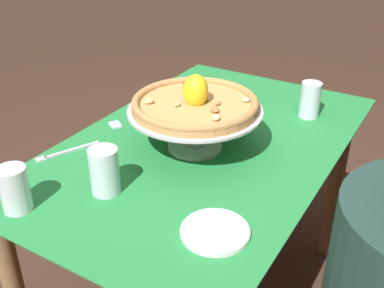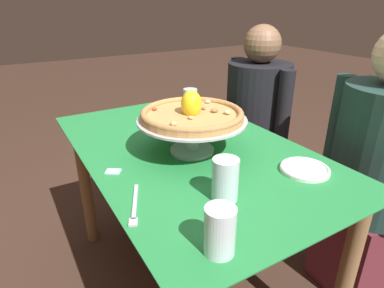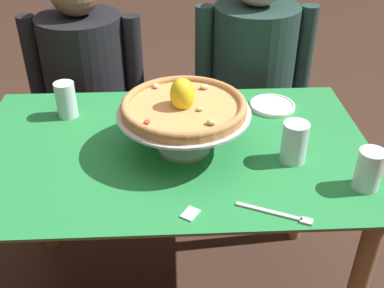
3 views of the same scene
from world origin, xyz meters
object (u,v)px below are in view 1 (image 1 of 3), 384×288
(pizza_stand, at_px, (195,120))
(side_plate, at_px, (215,231))
(pizza, at_px, (195,103))
(water_glass_back_left, at_px, (310,102))
(dinner_fork, at_px, (64,152))
(water_glass_front_right, at_px, (15,191))
(water_glass_side_right, at_px, (105,174))
(sugar_packet, at_px, (115,125))

(pizza_stand, bearing_deg, side_plate, 37.25)
(pizza_stand, xyz_separation_m, pizza, (-0.00, 0.00, 0.06))
(water_glass_back_left, distance_m, dinner_fork, 0.86)
(water_glass_front_right, relative_size, water_glass_side_right, 0.94)
(pizza, bearing_deg, sugar_packet, -89.10)
(dinner_fork, bearing_deg, pizza_stand, 125.57)
(water_glass_front_right, xyz_separation_m, dinner_fork, (-0.27, -0.11, -0.05))
(water_glass_back_left, bearing_deg, pizza, -29.42)
(water_glass_front_right, bearing_deg, side_plate, 109.81)
(water_glass_front_right, bearing_deg, pizza_stand, 156.01)
(side_plate, bearing_deg, water_glass_side_right, -90.66)
(sugar_packet, bearing_deg, side_plate, 60.05)
(dinner_fork, bearing_deg, water_glass_side_right, 69.19)
(pizza_stand, relative_size, water_glass_side_right, 3.17)
(pizza_stand, xyz_separation_m, side_plate, (0.34, 0.26, -0.09))
(side_plate, height_order, sugar_packet, side_plate)
(water_glass_back_left, bearing_deg, dinner_fork, -41.02)
(side_plate, relative_size, sugar_packet, 3.38)
(water_glass_front_right, relative_size, side_plate, 0.72)
(water_glass_side_right, xyz_separation_m, water_glass_back_left, (-0.74, 0.32, -0.00))
(pizza_stand, xyz_separation_m, water_glass_side_right, (0.33, -0.08, -0.04))
(pizza, distance_m, sugar_packet, 0.36)
(pizza_stand, relative_size, sugar_packet, 8.31)
(pizza, xyz_separation_m, side_plate, (0.34, 0.26, -0.15))
(water_glass_front_right, xyz_separation_m, side_plate, (-0.17, 0.48, -0.05))
(pizza_stand, relative_size, pizza, 1.08)
(water_glass_front_right, height_order, water_glass_side_right, water_glass_side_right)
(side_plate, height_order, dinner_fork, side_plate)
(dinner_fork, relative_size, sugar_packet, 3.92)
(pizza, height_order, water_glass_side_right, pizza)
(side_plate, bearing_deg, water_glass_front_right, -70.19)
(water_glass_side_right, bearing_deg, pizza_stand, 165.86)
(pizza_stand, distance_m, water_glass_front_right, 0.56)
(pizza, bearing_deg, dinner_fork, -54.42)
(water_glass_front_right, height_order, side_plate, water_glass_front_right)
(dinner_fork, bearing_deg, water_glass_back_left, 138.98)
(sugar_packet, bearing_deg, pizza_stand, 90.85)
(water_glass_back_left, relative_size, dinner_fork, 0.66)
(pizza, relative_size, dinner_fork, 1.97)
(water_glass_side_right, relative_size, side_plate, 0.77)
(pizza_stand, xyz_separation_m, dinner_fork, (0.24, -0.33, -0.10))
(pizza, distance_m, side_plate, 0.45)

